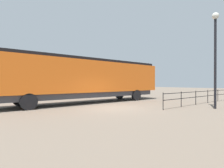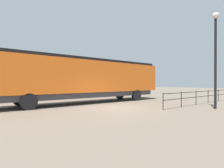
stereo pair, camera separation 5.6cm
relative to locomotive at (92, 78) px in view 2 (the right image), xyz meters
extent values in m
plane|color=#756656|center=(4.09, -0.61, -2.21)|extent=(120.00, 120.00, 0.00)
cube|color=orange|center=(0.00, -0.57, 0.13)|extent=(2.88, 15.94, 2.67)
cube|color=black|center=(0.00, 6.02, -0.27)|extent=(2.76, 2.76, 1.87)
cube|color=black|center=(0.00, -0.57, 1.59)|extent=(2.59, 15.30, 0.24)
cube|color=#38383D|center=(0.00, -0.57, -1.43)|extent=(2.59, 14.66, 0.45)
cylinder|color=black|center=(-1.29, 4.53, -1.66)|extent=(0.30, 1.10, 1.10)
cylinder|color=black|center=(1.29, 4.53, -1.66)|extent=(0.30, 1.10, 1.10)
cylinder|color=black|center=(-1.29, -5.67, -1.66)|extent=(0.30, 1.10, 1.10)
cylinder|color=black|center=(1.29, -5.67, -1.66)|extent=(0.30, 1.10, 1.10)
cylinder|color=black|center=(8.72, 4.55, 0.93)|extent=(0.16, 0.16, 6.28)
sphere|color=silver|center=(8.72, 4.55, 4.21)|extent=(0.46, 0.46, 0.46)
cube|color=black|center=(6.82, 6.82, -1.15)|extent=(0.04, 11.18, 0.04)
cube|color=black|center=(6.82, 6.82, -1.57)|extent=(0.04, 11.18, 0.04)
cylinder|color=black|center=(6.82, 1.23, -1.63)|extent=(0.05, 0.05, 1.15)
cylinder|color=black|center=(6.82, 3.46, -1.63)|extent=(0.05, 0.05, 1.15)
cylinder|color=black|center=(6.82, 5.70, -1.63)|extent=(0.05, 0.05, 1.15)
cylinder|color=black|center=(6.82, 7.94, -1.63)|extent=(0.05, 0.05, 1.15)
cylinder|color=black|center=(6.82, 10.17, -1.63)|extent=(0.05, 0.05, 1.15)
camera|label=1|loc=(13.77, -8.70, -0.44)|focal=28.43mm
camera|label=2|loc=(13.80, -8.65, -0.44)|focal=28.43mm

